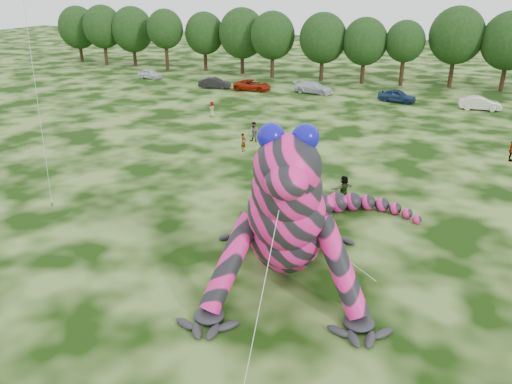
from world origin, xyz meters
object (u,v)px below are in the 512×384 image
at_px(car_4, 397,96).
at_px(tree_6, 273,45).
at_px(tree_8, 364,51).
at_px(car_2, 253,85).
at_px(tree_9, 404,53).
at_px(tree_3, 166,40).
at_px(car_0, 150,74).
at_px(tree_2, 133,37).
at_px(tree_4, 205,42).
at_px(tree_11, 508,52).
at_px(car_1, 215,83).
at_px(tree_5, 242,41).
at_px(spectator_4, 212,109).
at_px(tree_7, 323,47).
at_px(tree_10, 455,47).
at_px(inflatable_gecko, 288,185).
at_px(spectator_0, 243,142).
at_px(spectator_1, 254,132).
at_px(car_5, 480,103).
at_px(tree_0, 79,34).
at_px(spectator_3, 512,150).
at_px(tree_1, 104,35).
at_px(spectator_5, 344,189).

bearing_deg(car_4, tree_6, 72.25).
bearing_deg(tree_8, tree_6, -178.71).
bearing_deg(car_2, tree_9, -61.71).
relative_size(tree_3, car_0, 2.39).
bearing_deg(tree_2, tree_3, -13.07).
height_order(tree_2, tree_8, tree_2).
xyz_separation_m(tree_4, tree_11, (43.43, -0.52, 0.51)).
bearing_deg(car_1, tree_9, -72.99).
distance_m(tree_5, spectator_4, 27.52).
bearing_deg(car_0, tree_7, -63.50).
xyz_separation_m(tree_3, car_1, (13.62, -10.74, -4.02)).
bearing_deg(spectator_4, tree_10, 104.59).
height_order(tree_2, tree_7, tree_2).
height_order(inflatable_gecko, tree_6, tree_6).
height_order(tree_3, car_1, tree_3).
bearing_deg(spectator_0, tree_7, 9.78).
bearing_deg(car_4, spectator_1, 164.16).
relative_size(tree_4, spectator_4, 5.48).
xyz_separation_m(tree_10, car_5, (3.54, -12.52, -4.52)).
xyz_separation_m(tree_2, tree_10, (50.41, -0.18, 0.43)).
bearing_deg(tree_3, spectator_1, -48.84).
bearing_deg(tree_4, tree_5, -2.43).
relative_size(tree_0, tree_6, 1.00).
bearing_deg(tree_8, spectator_3, -59.26).
distance_m(tree_1, tree_2, 5.38).
xyz_separation_m(tree_3, tree_8, (31.50, -0.08, -0.25)).
bearing_deg(tree_0, spectator_5, -37.75).
bearing_deg(tree_10, tree_6, -175.66).
bearing_deg(spectator_4, tree_1, -162.46).
xyz_separation_m(tree_8, spectator_1, (-3.98, -31.40, -3.57)).
relative_size(tree_1, spectator_4, 5.94).
bearing_deg(tree_0, tree_11, -0.87).
height_order(tree_10, spectator_3, tree_10).
bearing_deg(tree_2, tree_10, -0.21).
distance_m(inflatable_gecko, tree_1, 70.90).
height_order(tree_2, spectator_3, tree_2).
bearing_deg(spectator_0, spectator_1, 9.26).
bearing_deg(car_0, car_1, -94.91).
bearing_deg(tree_2, tree_6, -4.67).
relative_size(tree_2, car_2, 1.94).
xyz_separation_m(tree_6, tree_7, (7.48, 0.12, -0.01)).
bearing_deg(tree_10, tree_9, -168.98).
xyz_separation_m(car_4, spectator_3, (11.09, -18.50, 0.13)).
relative_size(tree_3, tree_9, 1.09).
bearing_deg(car_2, tree_11, -71.88).
distance_m(tree_0, spectator_3, 74.33).
bearing_deg(spectator_3, tree_4, 62.44).
distance_m(tree_8, spectator_0, 34.66).
distance_m(tree_6, tree_10, 25.03).
distance_m(tree_5, car_2, 13.93).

